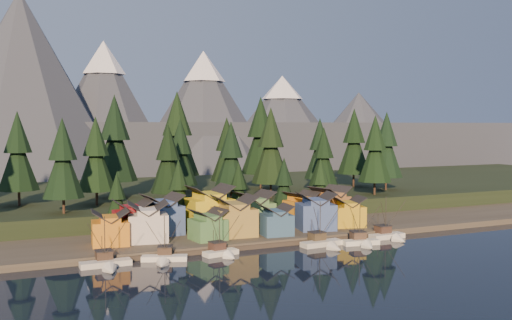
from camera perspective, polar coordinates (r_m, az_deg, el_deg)
name	(u,v)px	position (r m, az deg, el deg)	size (l,w,h in m)	color
ground	(289,263)	(120.68, 3.36, -10.20)	(500.00, 500.00, 0.00)	black
shore_strip	(222,227)	(156.33, -3.46, -6.75)	(400.00, 50.00, 1.50)	#3C352B
hillside	(171,198)	(203.02, -8.46, -3.77)	(420.00, 100.00, 6.00)	black
dock	(257,245)	(135.05, 0.10, -8.50)	(80.00, 4.00, 1.00)	#40382E
mountain_ridge	(102,130)	(321.49, -15.19, 2.94)	(560.00, 190.00, 90.00)	#404552
boat_0	(107,258)	(119.70, -14.71, -9.42)	(10.50, 11.41, 11.25)	beige
boat_1	(164,253)	(122.16, -9.20, -9.15)	(10.19, 10.55, 10.51)	silver
boat_2	(223,246)	(126.02, -3.34, -8.61)	(8.43, 9.00, 10.63)	white
boat_4	(325,238)	(135.93, 6.87, -7.72)	(10.85, 11.66, 11.73)	beige
boat_5	(362,236)	(138.84, 10.60, -7.50)	(9.36, 9.91, 11.28)	white
boat_6	(390,230)	(147.77, 13.24, -6.84)	(9.59, 10.38, 11.71)	silver
house_front_0	(110,227)	(133.53, -14.38, -6.48)	(8.68, 8.29, 7.97)	orange
house_front_1	(148,220)	(135.78, -10.80, -5.96)	(10.27, 9.98, 9.31)	beige
house_front_2	(208,224)	(135.82, -4.84, -6.36)	(8.42, 8.47, 7.28)	#4A7F44
house_front_3	(234,215)	(140.14, -2.19, -5.50)	(10.15, 9.73, 9.82)	olive
house_front_4	(276,219)	(141.44, 1.97, -5.93)	(7.85, 8.38, 7.39)	#315474
house_front_5	(316,210)	(149.09, 6.00, -5.02)	(10.61, 9.97, 9.56)	#3A5189
house_front_6	(348,211)	(155.12, 9.18, -5.02)	(9.50, 9.18, 7.97)	gold
house_back_0	(132,218)	(140.63, -12.27, -5.68)	(8.49, 8.16, 9.18)	maroon
house_back_1	(162,213)	(143.66, -9.36, -5.28)	(9.84, 9.94, 9.99)	#3C558F
house_back_2	(209,207)	(148.21, -4.71, -4.66)	(11.25, 10.40, 11.52)	gold
house_back_3	(253,209)	(150.72, -0.26, -4.89)	(10.11, 9.14, 9.67)	#568548
house_back_4	(301,206)	(159.22, 4.54, -4.64)	(9.30, 9.06, 8.65)	orange
house_back_5	(330,203)	(161.01, 7.37, -4.32)	(10.87, 10.95, 9.97)	#976435
tree_hill_1	(18,154)	(172.22, -22.70, 0.56)	(11.43, 11.43, 26.62)	#332319
tree_hill_2	(63,161)	(152.91, -18.75, -0.11)	(10.55, 10.55, 24.57)	#332319
tree_hill_3	(96,157)	(165.99, -15.70, 0.31)	(10.75, 10.75, 25.05)	#332319
tree_hill_4	(115,141)	(181.92, -13.92, 1.82)	(13.77, 13.77, 32.08)	#332319
tree_hill_5	(168,161)	(159.96, -8.78, -0.10)	(9.92, 9.92, 23.11)	#332319
tree_hill_6	(180,155)	(176.50, -7.57, 0.52)	(10.57, 10.57, 24.63)	#332319
tree_hill_7	(231,159)	(163.74, -2.51, 0.13)	(10.17, 10.17, 23.70)	#332319
tree_hill_8	(227,152)	(188.93, -2.93, 0.83)	(10.82, 10.82, 25.21)	#332319
tree_hill_9	(271,148)	(176.43, 1.49, 1.17)	(12.08, 12.08, 28.14)	#332319
tree_hill_10	(261,138)	(202.37, 0.47, 2.19)	(14.06, 14.06, 32.75)	#332319
tree_hill_11	(324,159)	(179.77, 6.78, 0.12)	(9.44, 9.44, 22.00)	#332319
tree_hill_12	(320,151)	(197.50, 6.39, 0.91)	(10.77, 10.77, 25.09)	#332319
tree_hill_13	(375,151)	(187.90, 11.82, 0.87)	(11.12, 11.12, 25.90)	#332319
tree_hill_14	(354,144)	(212.08, 9.77, 1.61)	(12.35, 12.35, 28.77)	#332319
tree_hill_15	(177,137)	(193.75, -7.88, 2.30)	(14.62, 14.62, 34.05)	#332319
tree_hill_17	(386,147)	(203.03, 12.91, 1.26)	(11.73, 11.73, 27.33)	#332319
tree_shore_0	(117,200)	(147.53, -13.73, -3.89)	(6.57, 6.57, 15.30)	#332319
tree_shore_1	(179,190)	(151.00, -7.75, -3.03)	(7.83, 7.83, 18.25)	#332319
tree_shore_2	(238,190)	(156.67, -1.76, -3.00)	(7.33, 7.33, 17.08)	#332319
tree_shore_3	(284,186)	(162.43, 2.81, -2.60)	(7.70, 7.70, 17.95)	#332319
tree_shore_4	(320,185)	(168.21, 6.46, -2.53)	(7.44, 7.44, 17.33)	#332319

